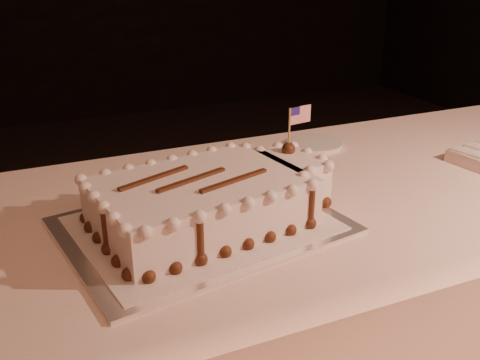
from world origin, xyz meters
name	(u,v)px	position (x,y,z in m)	size (l,w,h in m)	color
banquet_table	(247,347)	(0.00, 0.60, 0.38)	(2.40, 0.80, 0.75)	#FFD7C5
cake_board	(202,225)	(-0.12, 0.55, 0.75)	(0.51, 0.38, 0.01)	white
doily	(202,223)	(-0.12, 0.55, 0.76)	(0.45, 0.34, 0.00)	silver
sheet_cake	(214,198)	(-0.10, 0.55, 0.81)	(0.49, 0.32, 0.19)	white
side_plate	(314,144)	(0.32, 0.86, 0.76)	(0.15, 0.15, 0.01)	white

